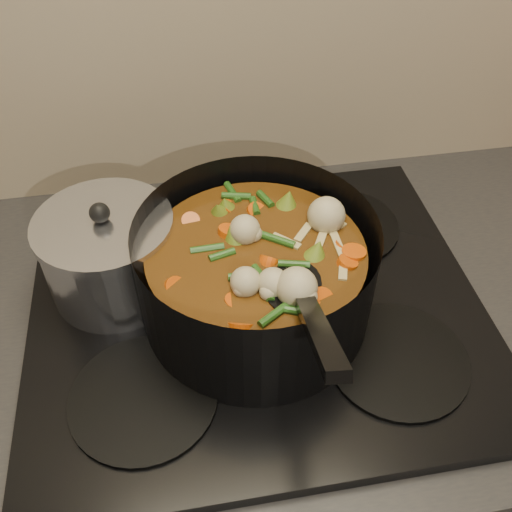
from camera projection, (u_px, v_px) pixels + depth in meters
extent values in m
cube|color=brown|center=(256.00, 463.00, 1.15)|extent=(2.60, 0.60, 0.86)
cube|color=black|center=(256.00, 321.00, 0.83)|extent=(2.64, 0.64, 0.05)
cube|color=black|center=(256.00, 305.00, 0.80)|extent=(0.62, 0.54, 0.02)
cylinder|color=black|center=(144.00, 397.00, 0.68)|extent=(0.18, 0.18, 0.01)
cylinder|color=black|center=(398.00, 360.00, 0.72)|extent=(0.18, 0.18, 0.01)
cylinder|color=black|center=(138.00, 249.00, 0.87)|extent=(0.18, 0.18, 0.01)
cylinder|color=black|center=(342.00, 225.00, 0.90)|extent=(0.18, 0.18, 0.01)
cylinder|color=black|center=(256.00, 273.00, 0.73)|extent=(0.37, 0.37, 0.15)
cylinder|color=black|center=(256.00, 308.00, 0.78)|extent=(0.30, 0.30, 0.01)
cylinder|color=#502F0D|center=(256.00, 279.00, 0.74)|extent=(0.28, 0.28, 0.11)
cylinder|color=#D5430A|center=(288.00, 249.00, 0.71)|extent=(0.03, 0.03, 0.03)
cylinder|color=#D5430A|center=(285.00, 220.00, 0.75)|extent=(0.04, 0.04, 0.03)
cylinder|color=#D5430A|center=(233.00, 202.00, 0.78)|extent=(0.04, 0.04, 0.03)
cylinder|color=#D5430A|center=(215.00, 240.00, 0.72)|extent=(0.03, 0.04, 0.03)
cylinder|color=#D5430A|center=(189.00, 275.00, 0.68)|extent=(0.04, 0.04, 0.03)
cylinder|color=#D5430A|center=(247.00, 275.00, 0.68)|extent=(0.04, 0.04, 0.03)
cylinder|color=#D5430A|center=(290.00, 289.00, 0.66)|extent=(0.04, 0.04, 0.03)
cylinder|color=#D5430A|center=(340.00, 261.00, 0.70)|extent=(0.04, 0.03, 0.03)
cylinder|color=#D5430A|center=(289.00, 233.00, 0.73)|extent=(0.04, 0.04, 0.03)
cylinder|color=#D5430A|center=(256.00, 207.00, 0.77)|extent=(0.04, 0.04, 0.03)
cylinder|color=#D5430A|center=(232.00, 238.00, 0.72)|extent=(0.03, 0.03, 0.03)
cylinder|color=#D5430A|center=(198.00, 258.00, 0.70)|extent=(0.04, 0.04, 0.03)
cylinder|color=#D5430A|center=(205.00, 306.00, 0.64)|extent=(0.04, 0.04, 0.03)
sphere|color=#C1B288|center=(307.00, 239.00, 0.70)|extent=(0.04, 0.04, 0.04)
sphere|color=#C1B288|center=(245.00, 212.00, 0.74)|extent=(0.04, 0.04, 0.04)
sphere|color=#C1B288|center=(205.00, 255.00, 0.68)|extent=(0.04, 0.04, 0.04)
sphere|color=#C1B288|center=(274.00, 281.00, 0.65)|extent=(0.04, 0.04, 0.04)
sphere|color=#C1B288|center=(303.00, 231.00, 0.71)|extent=(0.04, 0.04, 0.04)
cone|color=olive|center=(281.00, 298.00, 0.64)|extent=(0.04, 0.04, 0.04)
cone|color=olive|center=(319.00, 230.00, 0.72)|extent=(0.04, 0.04, 0.04)
cone|color=olive|center=(228.00, 207.00, 0.76)|extent=(0.04, 0.04, 0.04)
cone|color=olive|center=(192.00, 272.00, 0.67)|extent=(0.04, 0.04, 0.04)
cone|color=olive|center=(297.00, 292.00, 0.65)|extent=(0.04, 0.04, 0.04)
cylinder|color=#275819|center=(275.00, 228.00, 0.73)|extent=(0.01, 0.04, 0.01)
cylinder|color=#275819|center=(233.00, 198.00, 0.77)|extent=(0.04, 0.03, 0.01)
cylinder|color=#275819|center=(195.00, 231.00, 0.73)|extent=(0.04, 0.02, 0.01)
cylinder|color=#275819|center=(207.00, 265.00, 0.68)|extent=(0.03, 0.04, 0.01)
cylinder|color=#275819|center=(245.00, 275.00, 0.67)|extent=(0.03, 0.04, 0.01)
cylinder|color=#275819|center=(307.00, 303.00, 0.64)|extent=(0.04, 0.02, 0.01)
cylinder|color=#275819|center=(325.00, 256.00, 0.69)|extent=(0.04, 0.03, 0.01)
cylinder|color=#275819|center=(294.00, 226.00, 0.73)|extent=(0.01, 0.04, 0.01)
cylinder|color=#275819|center=(256.00, 224.00, 0.73)|extent=(0.04, 0.03, 0.01)
cylinder|color=#275819|center=(197.00, 213.00, 0.75)|extent=(0.04, 0.02, 0.01)
cylinder|color=#275819|center=(187.00, 255.00, 0.69)|extent=(0.03, 0.04, 0.01)
cylinder|color=#275819|center=(225.00, 282.00, 0.66)|extent=(0.03, 0.04, 0.01)
cylinder|color=#275819|center=(266.00, 275.00, 0.67)|extent=(0.04, 0.02, 0.01)
cube|color=tan|center=(196.00, 244.00, 0.71)|extent=(0.04, 0.01, 0.00)
cube|color=tan|center=(237.00, 293.00, 0.65)|extent=(0.02, 0.05, 0.00)
cube|color=tan|center=(313.00, 268.00, 0.68)|extent=(0.04, 0.03, 0.00)
cube|color=tan|center=(288.00, 216.00, 0.75)|extent=(0.04, 0.04, 0.00)
cube|color=tan|center=(214.00, 222.00, 0.74)|extent=(0.03, 0.04, 0.00)
cube|color=tan|center=(206.00, 277.00, 0.67)|extent=(0.05, 0.02, 0.00)
ellipsoid|color=black|center=(293.00, 287.00, 0.66)|extent=(0.10, 0.10, 0.01)
cube|color=black|center=(318.00, 330.00, 0.55)|extent=(0.04, 0.18, 0.11)
cylinder|color=silver|center=(111.00, 258.00, 0.78)|extent=(0.18, 0.18, 0.11)
cylinder|color=silver|center=(102.00, 225.00, 0.73)|extent=(0.18, 0.18, 0.01)
sphere|color=black|center=(99.00, 213.00, 0.72)|extent=(0.03, 0.03, 0.03)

